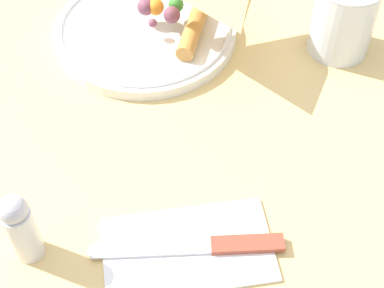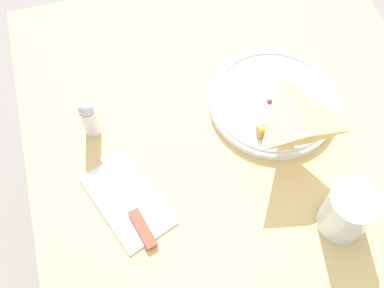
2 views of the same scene
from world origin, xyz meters
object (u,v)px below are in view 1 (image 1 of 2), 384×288
Objects in this scene: salt_shaker at (20,227)px; napkin_folded at (188,249)px; butter_knife at (198,247)px; plate_pizza at (146,28)px; milk_glass at (344,19)px; dining_table at (176,139)px.

napkin_folded is at bearing -168.33° from salt_shaker.
butter_knife is 2.15× the size of salt_shaker.
milk_glass is (-0.27, -0.03, 0.04)m from plate_pizza.
milk_glass is 0.38m from napkin_folded.
salt_shaker is at bearing 70.44° from dining_table.
dining_table is at bearing -109.56° from salt_shaker.
salt_shaker is at bearing 11.67° from napkin_folded.
butter_knife is (-0.01, -0.00, 0.00)m from napkin_folded.
dining_table is at bearing -86.08° from butter_knife.
dining_table is 4.49× the size of butter_knife.
plate_pizza is at bearing -81.28° from butter_knife.
plate_pizza is 0.36m from salt_shaker.
napkin_folded is (-0.13, 0.32, -0.01)m from plate_pizza.
dining_table is 0.17m from plate_pizza.
plate_pizza is at bearing -68.80° from napkin_folded.
plate_pizza is (0.06, -0.09, 0.13)m from dining_table.
dining_table is at bearing -74.35° from napkin_folded.
milk_glass is at bearing -174.09° from plate_pizza.
plate_pizza is 0.35m from napkin_folded.
salt_shaker is (0.16, 0.03, 0.05)m from napkin_folded.
plate_pizza reaches higher than napkin_folded.
napkin_folded is (0.14, 0.35, -0.05)m from milk_glass.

